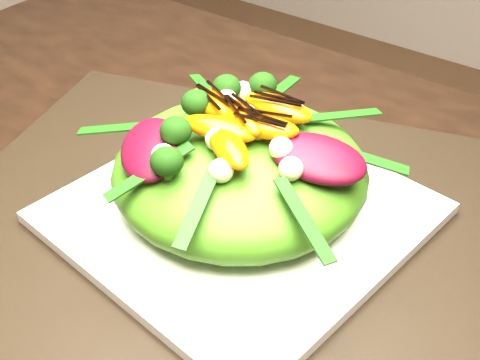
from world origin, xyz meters
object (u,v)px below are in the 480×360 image
Objects in this scene: placemat at (240,219)px; orange_segment at (244,106)px; lettuce_mound at (240,170)px; plate_base at (240,213)px; salad_bowl at (240,201)px.

orange_segment is at bearing 121.16° from placemat.
lettuce_mound reaches higher than placemat.
placemat is 1.90× the size of plate_base.
lettuce_mound is at bearing -58.84° from orange_segment.
lettuce_mound is (0.00, 0.00, 0.05)m from plate_base.
placemat is 0.11m from orange_segment.
lettuce_mound is at bearing 0.00° from plate_base.
orange_segment reaches higher than placemat.
salad_bowl is at bearing -58.84° from orange_segment.
plate_base is 4.48× the size of orange_segment.
lettuce_mound is at bearing 0.00° from salad_bowl.
orange_segment is (-0.02, 0.03, 0.04)m from lettuce_mound.
placemat is 0.02m from salad_bowl.
orange_segment is at bearing 121.16° from salad_bowl.
salad_bowl is 0.09m from orange_segment.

